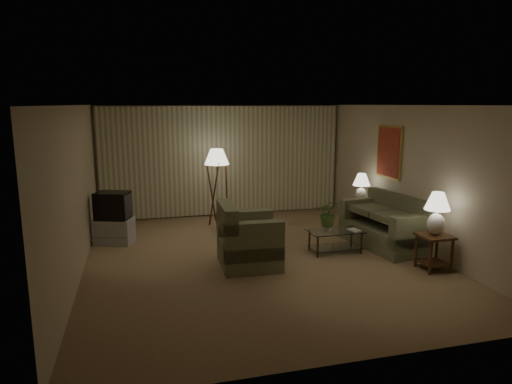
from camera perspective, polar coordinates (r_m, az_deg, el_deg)
ground at (r=8.27m, az=0.45°, el=-8.25°), size 7.00×7.00×0.00m
room_shell at (r=9.33m, az=-1.83°, el=4.96°), size 6.04×7.02×2.72m
sofa at (r=9.16m, az=15.67°, el=-4.19°), size 2.01×1.35×0.79m
armchair at (r=7.77m, az=-0.86°, el=-6.18°), size 1.10×1.05×0.86m
side_table_near at (r=8.15m, az=21.39°, el=-6.32°), size 0.50×0.50×0.60m
side_table_far at (r=10.29m, az=12.90°, el=-2.41°), size 0.47×0.39×0.60m
table_lamp_near at (r=8.00m, az=21.69°, el=-2.09°), size 0.42×0.42×0.72m
table_lamp_far at (r=10.17m, az=13.04°, el=0.80°), size 0.37×0.37×0.64m
coffee_table at (r=8.63m, az=9.88°, el=-5.69°), size 1.00×0.55×0.41m
tv_cabinet at (r=9.47m, az=-17.29°, el=-4.68°), size 1.01×0.91×0.50m
crt_tv at (r=9.35m, az=-17.47°, el=-1.62°), size 0.92×0.85×0.54m
floor_lamp at (r=10.45m, az=-4.87°, el=0.90°), size 0.56×0.56×1.73m
ottoman at (r=10.04m, az=-3.29°, el=-3.61°), size 0.73×0.73×0.40m
vase at (r=8.51m, az=9.00°, el=-4.40°), size 0.16×0.16×0.15m
flowers at (r=8.43m, az=9.07°, el=-2.32°), size 0.52×0.48×0.49m
book at (r=8.60m, az=11.71°, el=-4.76°), size 0.23×0.28×0.02m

